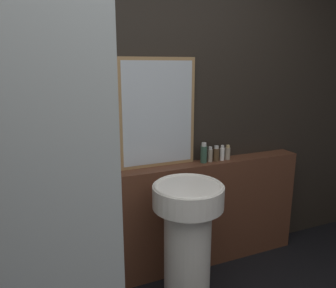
{
  "coord_description": "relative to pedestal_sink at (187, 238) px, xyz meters",
  "views": [
    {
      "loc": [
        -0.93,
        -0.65,
        1.67
      ],
      "look_at": [
        -0.02,
        1.47,
        1.11
      ],
      "focal_mm": 35.0,
      "sensor_mm": 36.0,
      "label": 1
    }
  ],
  "objects": [
    {
      "name": "conditioner_bottle",
      "position": [
        0.41,
        0.42,
        0.43
      ],
      "size": [
        0.04,
        0.04,
        0.12
      ],
      "color": "gray",
      "rests_on": "vanity_counter"
    },
    {
      "name": "body_wash_bottle",
      "position": [
        0.52,
        0.42,
        0.43
      ],
      "size": [
        0.04,
        0.04,
        0.13
      ],
      "color": "white",
      "rests_on": "vanity_counter"
    },
    {
      "name": "lotion_bottle",
      "position": [
        0.46,
        0.42,
        0.43
      ],
      "size": [
        0.05,
        0.05,
        0.13
      ],
      "color": "#4C3823",
      "rests_on": "vanity_counter"
    },
    {
      "name": "hand_soap_bottle",
      "position": [
        0.57,
        0.42,
        0.43
      ],
      "size": [
        0.04,
        0.04,
        0.12
      ],
      "color": "gray",
      "rests_on": "vanity_counter"
    },
    {
      "name": "towel_stack",
      "position": [
        -0.48,
        0.42,
        0.43
      ],
      "size": [
        0.2,
        0.15,
        0.11
      ],
      "color": "white",
      "rests_on": "vanity_counter"
    },
    {
      "name": "vanity_counter",
      "position": [
        0.02,
        0.42,
        -0.08
      ],
      "size": [
        2.44,
        0.17,
        0.9
      ],
      "color": "#512D1E",
      "rests_on": "ground_plane"
    },
    {
      "name": "wall_back",
      "position": [
        0.02,
        0.53,
        0.72
      ],
      "size": [
        8.0,
        0.06,
        2.5
      ],
      "color": "black",
      "rests_on": "ground_plane"
    },
    {
      "name": "shower_panel",
      "position": [
        -0.93,
        -0.83,
        0.48
      ],
      "size": [
        0.54,
        0.02,
        2.0
      ],
      "color": "silver",
      "rests_on": "ground_plane"
    },
    {
      "name": "mirror",
      "position": [
        -0.02,
        0.48,
        0.78
      ],
      "size": [
        0.6,
        0.03,
        0.82
      ],
      "color": "#937047",
      "rests_on": "vanity_counter"
    },
    {
      "name": "pedestal_sink",
      "position": [
        0.0,
        0.0,
        0.0
      ],
      "size": [
        0.47,
        0.47,
        0.92
      ],
      "color": "silver",
      "rests_on": "ground_plane"
    },
    {
      "name": "shampoo_bottle",
      "position": [
        0.35,
        0.42,
        0.45
      ],
      "size": [
        0.05,
        0.05,
        0.16
      ],
      "color": "#2D4C3D",
      "rests_on": "vanity_counter"
    }
  ]
}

